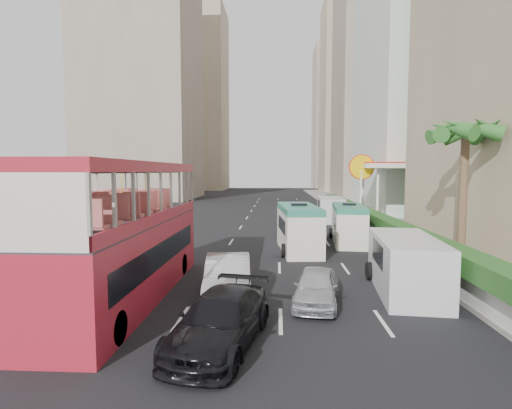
# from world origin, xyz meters

# --- Properties ---
(ground_plane) EXTENTS (200.00, 200.00, 0.00)m
(ground_plane) POSITION_xyz_m (0.00, 0.00, 0.00)
(ground_plane) COLOR black
(ground_plane) RESTS_ON ground
(double_decker_bus) EXTENTS (2.50, 11.00, 5.06)m
(double_decker_bus) POSITION_xyz_m (-6.00, 0.00, 2.53)
(double_decker_bus) COLOR #B21E2E
(double_decker_bus) RESTS_ON ground
(car_silver_lane_a) EXTENTS (2.09, 4.84, 1.55)m
(car_silver_lane_a) POSITION_xyz_m (-2.36, 0.29, 0.00)
(car_silver_lane_a) COLOR silver
(car_silver_lane_a) RESTS_ON ground
(car_silver_lane_b) EXTENTS (2.07, 3.91, 1.27)m
(car_silver_lane_b) POSITION_xyz_m (0.88, -0.33, 0.00)
(car_silver_lane_b) COLOR silver
(car_silver_lane_b) RESTS_ON ground
(car_black) EXTENTS (2.88, 5.13, 1.40)m
(car_black) POSITION_xyz_m (-2.05, -3.87, 0.00)
(car_black) COLOR black
(car_black) RESTS_ON ground
(van_asset) EXTENTS (3.20, 5.39, 1.41)m
(van_asset) POSITION_xyz_m (1.42, 14.37, 0.00)
(van_asset) COLOR silver
(van_asset) RESTS_ON ground
(minibus_near) EXTENTS (2.55, 6.24, 2.70)m
(minibus_near) POSITION_xyz_m (0.76, 9.42, 1.35)
(minibus_near) COLOR silver
(minibus_near) RESTS_ON ground
(minibus_far) EXTENTS (2.38, 5.81, 2.51)m
(minibus_far) POSITION_xyz_m (4.19, 12.08, 1.26)
(minibus_far) COLOR silver
(minibus_far) RESTS_ON ground
(panel_van_near) EXTENTS (2.68, 5.60, 2.17)m
(panel_van_near) POSITION_xyz_m (4.51, 1.31, 1.08)
(panel_van_near) COLOR silver
(panel_van_near) RESTS_ON ground
(panel_van_far) EXTENTS (2.53, 5.73, 2.25)m
(panel_van_far) POSITION_xyz_m (4.56, 23.78, 1.12)
(panel_van_far) COLOR silver
(panel_van_far) RESTS_ON ground
(sidewalk) EXTENTS (6.00, 120.00, 0.18)m
(sidewalk) POSITION_xyz_m (9.00, 25.00, 0.09)
(sidewalk) COLOR #99968C
(sidewalk) RESTS_ON ground
(kerb_wall) EXTENTS (0.30, 44.00, 1.00)m
(kerb_wall) POSITION_xyz_m (6.20, 14.00, 0.68)
(kerb_wall) COLOR silver
(kerb_wall) RESTS_ON sidewalk
(hedge) EXTENTS (1.10, 44.00, 0.70)m
(hedge) POSITION_xyz_m (6.20, 14.00, 1.53)
(hedge) COLOR #2D6626
(hedge) RESTS_ON kerb_wall
(palm_tree) EXTENTS (0.36, 0.36, 6.40)m
(palm_tree) POSITION_xyz_m (7.80, 4.00, 3.38)
(palm_tree) COLOR brown
(palm_tree) RESTS_ON sidewalk
(shell_station) EXTENTS (6.50, 8.00, 5.50)m
(shell_station) POSITION_xyz_m (10.00, 23.00, 2.75)
(shell_station) COLOR silver
(shell_station) RESTS_ON ground
(tower_mid) EXTENTS (16.00, 16.00, 50.00)m
(tower_mid) POSITION_xyz_m (18.00, 58.00, 25.00)
(tower_mid) COLOR tan
(tower_mid) RESTS_ON ground
(tower_far_a) EXTENTS (14.00, 14.00, 44.00)m
(tower_far_a) POSITION_xyz_m (17.00, 82.00, 22.00)
(tower_far_a) COLOR tan
(tower_far_a) RESTS_ON ground
(tower_far_b) EXTENTS (14.00, 14.00, 40.00)m
(tower_far_b) POSITION_xyz_m (17.00, 104.00, 20.00)
(tower_far_b) COLOR tan
(tower_far_b) RESTS_ON ground
(tower_left_a) EXTENTS (18.00, 18.00, 52.00)m
(tower_left_a) POSITION_xyz_m (-24.00, 55.00, 26.00)
(tower_left_a) COLOR tan
(tower_left_a) RESTS_ON ground
(tower_left_b) EXTENTS (16.00, 16.00, 46.00)m
(tower_left_b) POSITION_xyz_m (-22.00, 90.00, 23.00)
(tower_left_b) COLOR tan
(tower_left_b) RESTS_ON ground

